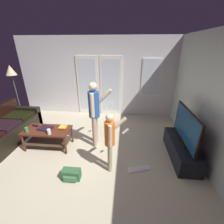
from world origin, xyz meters
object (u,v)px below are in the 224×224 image
object	(u,v)px
leather_couch	(2,132)
tv_stand	(181,149)
flat_screen_tv	(186,127)
cup_near_edge	(49,132)
laptop_closed	(45,128)
cup_by_laptop	(26,130)
person_child	(110,138)
backpack	(71,175)
loose_keyboard	(139,169)
book_stack	(63,127)
floor_lamp	(11,74)
person_adult	(95,110)
coffee_table	(48,134)
tv_remote_black	(35,126)

from	to	relation	value
leather_couch	tv_stand	world-z (taller)	leather_couch
flat_screen_tv	cup_near_edge	size ratio (longest dim) A/B	10.13
laptop_closed	cup_by_laptop	world-z (taller)	cup_by_laptop
tv_stand	cup_by_laptop	world-z (taller)	cup_by_laptop
person_child	backpack	bearing A→B (deg)	-154.84
loose_keyboard	book_stack	distance (m)	1.99
tv_stand	book_stack	world-z (taller)	book_stack
tv_stand	loose_keyboard	xyz separation A→B (m)	(-0.95, -0.48, -0.18)
person_child	loose_keyboard	xyz separation A→B (m)	(0.58, 0.02, -0.72)
flat_screen_tv	person_child	distance (m)	1.61
floor_lamp	laptop_closed	distance (m)	2.22
flat_screen_tv	laptop_closed	bearing A→B (deg)	177.88
flat_screen_tv	person_adult	world-z (taller)	person_adult
coffee_table	person_child	xyz separation A→B (m)	(1.58, -0.60, 0.38)
flat_screen_tv	cup_by_laptop	size ratio (longest dim) A/B	10.72
coffee_table	floor_lamp	xyz separation A→B (m)	(-1.56, 1.29, 1.18)
tv_stand	laptop_closed	size ratio (longest dim) A/B	4.19
coffee_table	person_adult	xyz separation A→B (m)	(1.13, 0.22, 0.60)
loose_keyboard	person_child	bearing A→B (deg)	-177.89
coffee_table	laptop_closed	xyz separation A→B (m)	(-0.05, 0.03, 0.14)
flat_screen_tv	backpack	bearing A→B (deg)	-159.47
person_adult	floor_lamp	size ratio (longest dim) A/B	0.88
flat_screen_tv	cup_by_laptop	distance (m)	3.52
person_child	loose_keyboard	distance (m)	0.93
leather_couch	backpack	bearing A→B (deg)	-25.14
person_adult	loose_keyboard	bearing A→B (deg)	-37.60
coffee_table	tv_stand	size ratio (longest dim) A/B	0.82
flat_screen_tv	floor_lamp	distance (m)	4.93
flat_screen_tv	backpack	world-z (taller)	flat_screen_tv
laptop_closed	book_stack	world-z (taller)	book_stack
cup_by_laptop	person_child	bearing A→B (deg)	-12.73
tv_remote_black	book_stack	xyz separation A→B (m)	(0.72, -0.03, 0.01)
coffee_table	backpack	bearing A→B (deg)	-46.63
flat_screen_tv	backpack	size ratio (longest dim) A/B	3.69
tv_remote_black	person_adult	bearing A→B (deg)	20.14
loose_keyboard	cup_near_edge	xyz separation A→B (m)	(-2.00, 0.38, 0.54)
person_child	cup_by_laptop	world-z (taller)	person_child
flat_screen_tv	cup_near_edge	bearing A→B (deg)	-178.05
book_stack	coffee_table	bearing A→B (deg)	-164.14
leather_couch	person_adult	bearing A→B (deg)	3.32
floor_lamp	book_stack	world-z (taller)	floor_lamp
person_child	cup_by_laptop	size ratio (longest dim) A/B	10.54
flat_screen_tv	book_stack	world-z (taller)	flat_screen_tv
tv_stand	cup_near_edge	bearing A→B (deg)	-178.12
coffee_table	loose_keyboard	bearing A→B (deg)	-14.93
tv_stand	flat_screen_tv	world-z (taller)	flat_screen_tv
loose_keyboard	tv_remote_black	bearing A→B (deg)	164.36
person_adult	tv_remote_black	bearing A→B (deg)	-176.77
person_adult	floor_lamp	world-z (taller)	floor_lamp
laptop_closed	person_child	bearing A→B (deg)	-9.06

